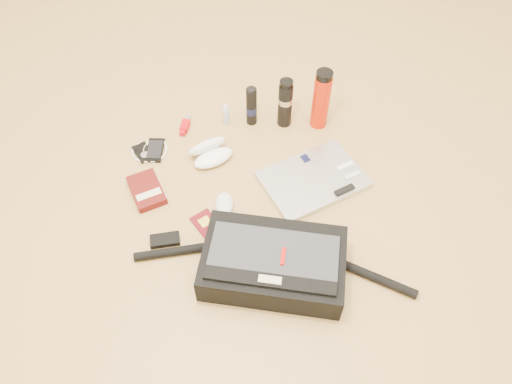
# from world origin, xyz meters

# --- Properties ---
(ground) EXTENTS (4.00, 4.00, 0.00)m
(ground) POSITION_xyz_m (0.00, 0.00, 0.00)
(ground) COLOR #AE8748
(ground) RESTS_ON ground
(messenger_bag) EXTENTS (0.91, 0.43, 0.13)m
(messenger_bag) POSITION_xyz_m (0.04, -0.25, 0.06)
(messenger_bag) COLOR black
(messenger_bag) RESTS_ON ground
(laptop) EXTENTS (0.44, 0.36, 0.04)m
(laptop) POSITION_xyz_m (0.28, 0.11, 0.01)
(laptop) COLOR #B9B9BB
(laptop) RESTS_ON ground
(book) EXTENTS (0.15, 0.19, 0.03)m
(book) POSITION_xyz_m (-0.35, 0.18, 0.02)
(book) COLOR #490D0B
(book) RESTS_ON ground
(passport) EXTENTS (0.12, 0.13, 0.01)m
(passport) POSITION_xyz_m (-0.15, -0.01, 0.00)
(passport) COLOR #4E080E
(passport) RESTS_ON ground
(mouse) EXTENTS (0.08, 0.12, 0.04)m
(mouse) POSITION_xyz_m (-0.08, 0.05, 0.02)
(mouse) COLOR silver
(mouse) RESTS_ON ground
(sunglasses_case) EXTENTS (0.20, 0.18, 0.10)m
(sunglasses_case) POSITION_xyz_m (-0.09, 0.31, 0.03)
(sunglasses_case) COLOR white
(sunglasses_case) RESTS_ON ground
(ipod) EXTENTS (0.11, 0.12, 0.01)m
(ipod) POSITION_xyz_m (-0.36, 0.38, 0.01)
(ipod) COLOR black
(ipod) RESTS_ON ground
(phone) EXTENTS (0.12, 0.14, 0.01)m
(phone) POSITION_xyz_m (-0.31, 0.39, 0.01)
(phone) COLOR black
(phone) RESTS_ON ground
(inhaler) EXTENTS (0.06, 0.11, 0.03)m
(inhaler) POSITION_xyz_m (-0.17, 0.49, 0.01)
(inhaler) COLOR #AD080E
(inhaler) RESTS_ON ground
(spray_bottle) EXTENTS (0.03, 0.03, 0.10)m
(spray_bottle) POSITION_xyz_m (0.00, 0.49, 0.04)
(spray_bottle) COLOR #98B8C8
(spray_bottle) RESTS_ON ground
(aerosol_can) EXTENTS (0.06, 0.06, 0.19)m
(aerosol_can) POSITION_xyz_m (0.11, 0.47, 0.09)
(aerosol_can) COLOR black
(aerosol_can) RESTS_ON ground
(thermos_black) EXTENTS (0.07, 0.07, 0.23)m
(thermos_black) POSITION_xyz_m (0.24, 0.44, 0.11)
(thermos_black) COLOR black
(thermos_black) RESTS_ON ground
(thermos_red) EXTENTS (0.08, 0.08, 0.27)m
(thermos_red) POSITION_xyz_m (0.39, 0.41, 0.14)
(thermos_red) COLOR red
(thermos_red) RESTS_ON ground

